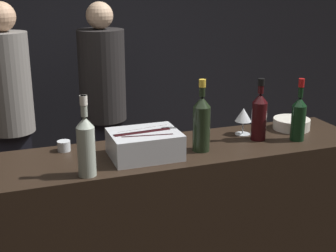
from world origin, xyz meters
TOP-DOWN VIEW (x-y plane):
  - wall_back_chalkboard at (0.00, 2.51)m, footprint 6.40×0.06m
  - bar_counter at (0.00, 0.25)m, footprint 2.14×0.51m
  - ice_bin_with_bottles at (-0.15, 0.20)m, footprint 0.34×0.27m
  - bowl_white at (0.79, 0.34)m, footprint 0.21×0.21m
  - wine_glass at (0.47, 0.35)m, footprint 0.09×0.09m
  - candle_votive at (-0.52, 0.42)m, footprint 0.07×0.07m
  - red_wine_bottle_burgundy at (0.71, 0.16)m, footprint 0.08×0.08m
  - white_wine_bottle at (-0.46, 0.06)m, footprint 0.08×0.08m
  - red_wine_bottle_black_foil at (0.51, 0.24)m, footprint 0.08×0.08m
  - champagne_bottle at (0.15, 0.19)m, footprint 0.09×0.09m
  - person_in_hoodie at (-0.03, 1.76)m, footprint 0.37×0.37m
  - person_blond_tee at (-0.75, 1.63)m, footprint 0.34×0.34m

SIDE VIEW (x-z plane):
  - bar_counter at x=0.00m, z-range 0.00..1.04m
  - person_in_hoodie at x=-0.03m, z-range 0.10..1.82m
  - person_blond_tee at x=-0.75m, z-range 0.11..1.84m
  - candle_votive at x=-0.52m, z-range 1.04..1.09m
  - bowl_white at x=0.79m, z-range 1.04..1.11m
  - ice_bin_with_bottles at x=-0.15m, z-range 1.05..1.18m
  - wine_glass at x=0.47m, z-range 1.07..1.23m
  - red_wine_bottle_burgundy at x=0.71m, z-range 1.00..1.35m
  - red_wine_bottle_black_foil at x=0.51m, z-range 1.01..1.35m
  - white_wine_bottle at x=-0.46m, z-range 1.01..1.37m
  - champagne_bottle at x=0.15m, z-range 1.01..1.38m
  - wall_back_chalkboard at x=0.00m, z-range 0.00..2.80m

